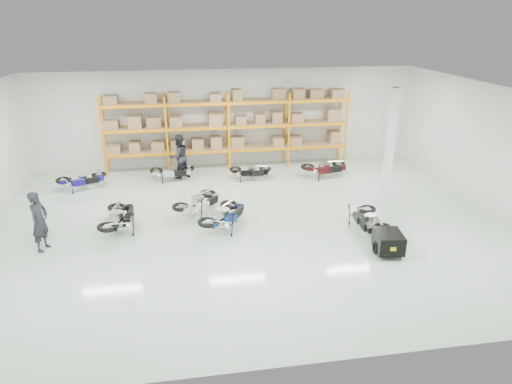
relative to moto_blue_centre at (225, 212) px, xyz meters
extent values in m
plane|color=#B5CAB9|center=(0.83, 0.18, -0.59)|extent=(18.00, 18.00, 0.00)
plane|color=white|center=(0.83, 0.18, 3.91)|extent=(18.00, 18.00, 0.00)
plane|color=silver|center=(0.83, 7.18, 1.66)|extent=(18.00, 0.00, 18.00)
plane|color=silver|center=(0.83, -6.82, 1.66)|extent=(18.00, 0.00, 18.00)
plane|color=silver|center=(9.83, 0.18, 1.66)|extent=(0.00, 14.00, 14.00)
cube|color=orange|center=(-4.77, 6.18, 1.16)|extent=(0.08, 0.08, 3.50)
cube|color=orange|center=(-4.77, 7.08, 1.16)|extent=(0.08, 0.08, 3.50)
cube|color=orange|center=(-1.97, 6.18, 1.16)|extent=(0.08, 0.08, 3.50)
cube|color=orange|center=(-1.97, 7.08, 1.16)|extent=(0.08, 0.08, 3.50)
cube|color=orange|center=(0.83, 6.18, 1.16)|extent=(0.08, 0.08, 3.50)
cube|color=orange|center=(0.83, 7.08, 1.16)|extent=(0.08, 0.08, 3.50)
cube|color=orange|center=(3.63, 6.18, 1.16)|extent=(0.08, 0.08, 3.50)
cube|color=orange|center=(3.63, 7.08, 1.16)|extent=(0.08, 0.08, 3.50)
cube|color=orange|center=(6.43, 6.18, 1.16)|extent=(0.08, 0.08, 3.50)
cube|color=orange|center=(6.43, 7.08, 1.16)|extent=(0.08, 0.08, 3.50)
cube|color=orange|center=(-3.37, 6.18, 0.31)|extent=(2.70, 0.08, 0.12)
cube|color=orange|center=(-3.37, 7.08, 0.31)|extent=(2.70, 0.08, 0.12)
cube|color=#9C7B50|center=(-3.37, 6.63, 0.38)|extent=(2.68, 0.88, 0.02)
cube|color=#9C7B50|center=(-3.37, 6.63, 0.61)|extent=(2.40, 0.70, 0.44)
cube|color=orange|center=(-0.57, 6.18, 0.31)|extent=(2.70, 0.08, 0.12)
cube|color=orange|center=(-0.57, 7.08, 0.31)|extent=(2.70, 0.08, 0.12)
cube|color=#9C7B50|center=(-0.57, 6.63, 0.38)|extent=(2.68, 0.88, 0.02)
cube|color=#9C7B50|center=(-0.57, 6.63, 0.61)|extent=(2.40, 0.70, 0.44)
cube|color=orange|center=(2.23, 6.18, 0.31)|extent=(2.70, 0.08, 0.12)
cube|color=orange|center=(2.23, 7.08, 0.31)|extent=(2.70, 0.08, 0.12)
cube|color=#9C7B50|center=(2.23, 6.63, 0.38)|extent=(2.68, 0.88, 0.02)
cube|color=#9C7B50|center=(2.23, 6.63, 0.61)|extent=(2.40, 0.70, 0.44)
cube|color=orange|center=(5.03, 6.18, 0.31)|extent=(2.70, 0.08, 0.12)
cube|color=orange|center=(5.03, 7.08, 0.31)|extent=(2.70, 0.08, 0.12)
cube|color=#9C7B50|center=(5.03, 6.63, 0.38)|extent=(2.68, 0.88, 0.02)
cube|color=#9C7B50|center=(5.03, 6.63, 0.61)|extent=(2.40, 0.70, 0.44)
cube|color=orange|center=(-3.37, 6.18, 1.41)|extent=(2.70, 0.08, 0.12)
cube|color=orange|center=(-3.37, 7.08, 1.41)|extent=(2.70, 0.08, 0.12)
cube|color=#9C7B50|center=(-3.37, 6.63, 1.48)|extent=(2.68, 0.88, 0.02)
cube|color=#9C7B50|center=(-3.37, 6.63, 1.71)|extent=(2.40, 0.70, 0.44)
cube|color=orange|center=(-0.57, 6.18, 1.41)|extent=(2.70, 0.08, 0.12)
cube|color=orange|center=(-0.57, 7.08, 1.41)|extent=(2.70, 0.08, 0.12)
cube|color=#9C7B50|center=(-0.57, 6.63, 1.48)|extent=(2.68, 0.88, 0.02)
cube|color=#9C7B50|center=(-0.57, 6.63, 1.71)|extent=(2.40, 0.70, 0.44)
cube|color=orange|center=(2.23, 6.18, 1.41)|extent=(2.70, 0.08, 0.12)
cube|color=orange|center=(2.23, 7.08, 1.41)|extent=(2.70, 0.08, 0.12)
cube|color=#9C7B50|center=(2.23, 6.63, 1.48)|extent=(2.68, 0.88, 0.02)
cube|color=#9C7B50|center=(2.23, 6.63, 1.71)|extent=(2.40, 0.70, 0.44)
cube|color=orange|center=(5.03, 6.18, 1.41)|extent=(2.70, 0.08, 0.12)
cube|color=orange|center=(5.03, 7.08, 1.41)|extent=(2.70, 0.08, 0.12)
cube|color=#9C7B50|center=(5.03, 6.63, 1.48)|extent=(2.68, 0.88, 0.02)
cube|color=#9C7B50|center=(5.03, 6.63, 1.71)|extent=(2.40, 0.70, 0.44)
cube|color=orange|center=(-3.37, 6.18, 2.51)|extent=(2.70, 0.08, 0.12)
cube|color=orange|center=(-3.37, 7.08, 2.51)|extent=(2.70, 0.08, 0.12)
cube|color=#9C7B50|center=(-3.37, 6.63, 2.58)|extent=(2.68, 0.88, 0.02)
cube|color=#9C7B50|center=(-3.37, 6.63, 2.81)|extent=(2.40, 0.70, 0.44)
cube|color=orange|center=(-0.57, 6.18, 2.51)|extent=(2.70, 0.08, 0.12)
cube|color=orange|center=(-0.57, 7.08, 2.51)|extent=(2.70, 0.08, 0.12)
cube|color=#9C7B50|center=(-0.57, 6.63, 2.58)|extent=(2.68, 0.88, 0.02)
cube|color=#9C7B50|center=(-0.57, 6.63, 2.81)|extent=(2.40, 0.70, 0.44)
cube|color=orange|center=(2.23, 6.18, 2.51)|extent=(2.70, 0.08, 0.12)
cube|color=orange|center=(2.23, 7.08, 2.51)|extent=(2.70, 0.08, 0.12)
cube|color=#9C7B50|center=(2.23, 6.63, 2.58)|extent=(2.68, 0.88, 0.02)
cube|color=#9C7B50|center=(2.23, 6.63, 2.81)|extent=(2.40, 0.70, 0.44)
cube|color=orange|center=(5.03, 6.18, 2.51)|extent=(2.70, 0.08, 0.12)
cube|color=orange|center=(5.03, 7.08, 2.51)|extent=(2.70, 0.08, 0.12)
cube|color=#9C7B50|center=(5.03, 6.63, 2.58)|extent=(2.68, 0.88, 0.02)
cube|color=#9C7B50|center=(5.03, 6.63, 2.81)|extent=(2.40, 0.70, 0.44)
cube|color=white|center=(6.03, 0.68, 1.66)|extent=(0.25, 0.25, 4.50)
cube|color=black|center=(4.70, -2.62, -0.18)|extent=(0.91, 1.08, 0.57)
cube|color=yellow|center=(4.70, -3.11, -0.18)|extent=(0.17, 0.04, 0.11)
torus|color=black|center=(4.31, -2.62, -0.38)|extent=(0.08, 0.39, 0.39)
torus|color=black|center=(5.09, -2.62, -0.38)|extent=(0.08, 0.39, 0.39)
cylinder|color=black|center=(4.70, -1.95, -0.12)|extent=(0.17, 0.93, 0.04)
imported|color=black|center=(-5.70, -0.65, 0.37)|extent=(0.65, 0.80, 1.91)
imported|color=black|center=(-1.49, 5.43, 0.39)|extent=(1.21, 1.14, 1.97)
camera|label=1|loc=(-1.24, -14.10, 6.22)|focal=32.00mm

